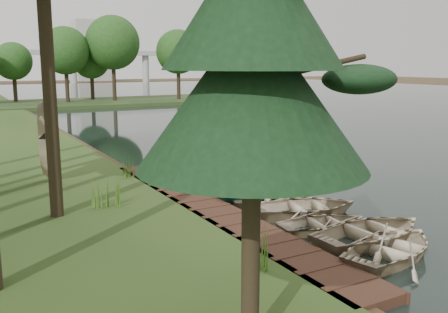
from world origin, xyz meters
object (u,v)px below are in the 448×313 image
boardwalk (210,211)px  rowboat_0 (393,245)px  rowboat_1 (372,229)px  pine_tree (253,42)px  stored_rowboat (50,173)px  rowboat_2 (324,221)px

boardwalk → rowboat_0: (2.48, -5.95, 0.27)m
rowboat_1 → pine_tree: size_ratio=0.47×
rowboat_1 → stored_rowboat: stored_rowboat is taller
rowboat_2 → boardwalk: bearing=43.8°
stored_rowboat → rowboat_2: bearing=-136.0°
stored_rowboat → boardwalk: bearing=-137.3°
stored_rowboat → pine_tree: 15.73m
rowboat_1 → pine_tree: bearing=115.4°
rowboat_1 → rowboat_2: rowboat_1 is taller
boardwalk → rowboat_0: 6.45m
stored_rowboat → pine_tree: (0.76, -14.92, 4.92)m
boardwalk → rowboat_2: (2.32, -3.30, 0.21)m
boardwalk → rowboat_1: bearing=-59.1°
boardwalk → stored_rowboat: (-4.16, 6.80, 0.50)m
stored_rowboat → pine_tree: pine_tree is taller
rowboat_1 → rowboat_2: (-0.55, 1.51, -0.10)m
stored_rowboat → rowboat_0: bearing=-141.2°
rowboat_0 → pine_tree: bearing=94.8°
stored_rowboat → pine_tree: bearing=-165.8°
rowboat_1 → pine_tree: pine_tree is taller
rowboat_0 → pine_tree: (-5.88, -2.17, 5.15)m
rowboat_2 → stored_rowboat: stored_rowboat is taller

